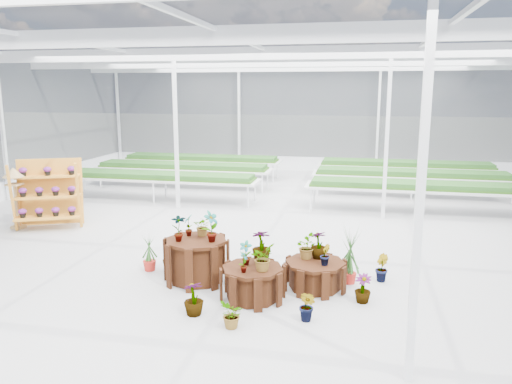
% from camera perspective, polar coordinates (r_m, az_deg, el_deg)
% --- Properties ---
extents(ground_plane, '(24.00, 24.00, 0.00)m').
position_cam_1_polar(ground_plane, '(10.71, -1.26, -7.54)').
color(ground_plane, gray).
rests_on(ground_plane, ground).
extents(greenhouse_shell, '(18.00, 24.00, 4.50)m').
position_cam_1_polar(greenhouse_shell, '(10.20, -1.31, 4.48)').
color(greenhouse_shell, white).
rests_on(greenhouse_shell, ground).
extents(steel_frame, '(18.00, 24.00, 4.50)m').
position_cam_1_polar(steel_frame, '(10.20, -1.31, 4.48)').
color(steel_frame, silver).
rests_on(steel_frame, ground).
extents(nursery_benches, '(16.00, 7.00, 0.84)m').
position_cam_1_polar(nursery_benches, '(17.48, 4.08, 1.41)').
color(nursery_benches, silver).
rests_on(nursery_benches, ground).
extents(plinth_tall, '(1.30, 1.30, 0.81)m').
position_cam_1_polar(plinth_tall, '(9.44, -6.81, -7.72)').
color(plinth_tall, black).
rests_on(plinth_tall, ground).
extents(plinth_mid, '(1.40, 1.40, 0.57)m').
position_cam_1_polar(plinth_mid, '(8.63, -0.39, -10.37)').
color(plinth_mid, black).
rests_on(plinth_mid, ground).
extents(plinth_low, '(1.47, 1.47, 0.50)m').
position_cam_1_polar(plinth_low, '(9.16, 6.77, -9.37)').
color(plinth_low, black).
rests_on(plinth_low, ground).
extents(shelf_rack, '(1.87, 1.49, 1.76)m').
position_cam_1_polar(shelf_rack, '(13.85, -22.67, -0.26)').
color(shelf_rack, '#C47D25').
rests_on(shelf_rack, ground).
extents(bird_table, '(0.39, 0.39, 1.59)m').
position_cam_1_polar(bird_table, '(14.14, -25.76, -0.64)').
color(bird_table, '#A2824E').
rests_on(bird_table, ground).
extents(nursery_plants, '(4.81, 3.20, 1.39)m').
position_cam_1_polar(nursery_plants, '(9.05, 0.52, -7.44)').
color(nursery_plants, '#24501D').
rests_on(nursery_plants, ground).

